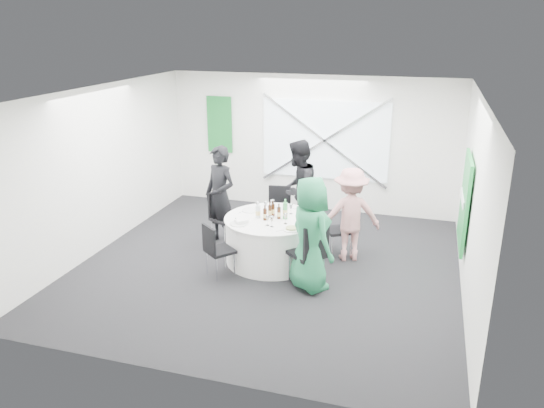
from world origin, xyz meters
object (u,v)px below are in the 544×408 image
(chair_front_left, at_px, (216,247))
(clear_water_bottle, at_px, (258,212))
(person_man_back_left, at_px, (220,196))
(green_water_bottle, at_px, (285,211))
(chair_front_right, at_px, (311,250))
(banquet_table, at_px, (272,239))
(chair_back_left, at_px, (221,213))
(person_woman_pink, at_px, (350,215))
(chair_back_right, at_px, (344,225))
(person_woman_green, at_px, (310,234))
(chair_back, at_px, (279,208))
(person_man_back, at_px, (298,189))

(chair_front_left, relative_size, clear_water_bottle, 3.23)
(chair_front_left, xyz_separation_m, person_man_back_left, (-0.44, 1.30, 0.38))
(green_water_bottle, bearing_deg, chair_front_right, -50.98)
(clear_water_bottle, bearing_deg, green_water_bottle, 10.32)
(clear_water_bottle, bearing_deg, banquet_table, 13.60)
(chair_back_left, distance_m, clear_water_bottle, 1.13)
(chair_back_left, distance_m, chair_front_left, 1.45)
(person_woman_pink, bearing_deg, chair_front_right, 50.74)
(chair_front_right, distance_m, person_man_back_left, 2.27)
(person_man_back_left, distance_m, clear_water_bottle, 1.03)
(green_water_bottle, distance_m, clear_water_bottle, 0.44)
(banquet_table, relative_size, chair_back_left, 1.70)
(chair_back_right, distance_m, chair_front_left, 2.26)
(person_woman_pink, xyz_separation_m, clear_water_bottle, (-1.43, -0.50, 0.08))
(person_woman_green, bearing_deg, clear_water_bottle, 8.82)
(person_woman_pink, xyz_separation_m, person_woman_green, (-0.40, -1.19, 0.07))
(person_woman_pink, height_order, clear_water_bottle, person_woman_pink)
(chair_back, bearing_deg, clear_water_bottle, -101.73)
(chair_front_left, bearing_deg, person_man_back_left, -32.56)
(chair_back, xyz_separation_m, chair_back_left, (-0.93, -0.51, -0.02))
(person_man_back, distance_m, clear_water_bottle, 1.28)
(chair_back_left, relative_size, clear_water_bottle, 3.41)
(chair_back_right, xyz_separation_m, person_woman_green, (-0.27, -1.36, 0.34))
(person_man_back_left, distance_m, person_woman_pink, 2.31)
(person_woman_green, xyz_separation_m, clear_water_bottle, (-1.03, 0.69, 0.00))
(chair_back, xyz_separation_m, person_man_back_left, (-0.91, -0.58, 0.33))
(chair_back_right, height_order, person_man_back_left, person_man_back_left)
(chair_back_left, bearing_deg, person_man_back, -37.41)
(chair_back_left, xyz_separation_m, chair_front_right, (1.93, -1.27, 0.06))
(banquet_table, xyz_separation_m, chair_back_right, (1.08, 0.62, 0.14))
(banquet_table, distance_m, chair_back, 1.09)
(chair_front_left, bearing_deg, clear_water_bottle, -80.96)
(person_woman_pink, bearing_deg, banquet_table, -0.00)
(chair_back, height_order, clear_water_bottle, clear_water_bottle)
(green_water_bottle, bearing_deg, chair_back_left, 158.18)
(person_man_back_left, bearing_deg, chair_front_left, -47.80)
(person_man_back, height_order, person_woman_pink, person_man_back)
(person_man_back_left, bearing_deg, person_man_back, 52.77)
(person_man_back_left, distance_m, person_woman_green, 2.26)
(person_man_back, bearing_deg, banquet_table, -0.00)
(chair_back_right, relative_size, person_man_back, 0.50)
(chair_front_left, bearing_deg, chair_back_left, -32.89)
(person_woman_green, xyz_separation_m, green_water_bottle, (-0.59, 0.77, 0.03))
(banquet_table, relative_size, chair_front_left, 1.80)
(chair_back_right, bearing_deg, banquet_table, -90.00)
(chair_front_left, relative_size, green_water_bottle, 2.60)
(chair_front_left, xyz_separation_m, person_woman_green, (1.47, 0.08, 0.36))
(chair_back_left, distance_m, person_woman_green, 2.34)
(banquet_table, bearing_deg, person_man_back_left, 156.33)
(person_woman_pink, bearing_deg, green_water_bottle, 2.69)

